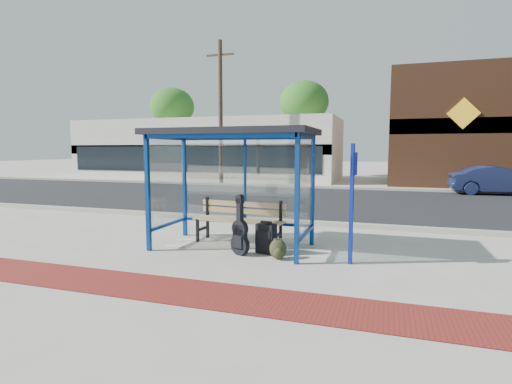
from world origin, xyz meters
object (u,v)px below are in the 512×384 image
(backpack, at_px, (278,249))
(bench, at_px, (240,218))
(suitcase, at_px, (266,238))
(parked_car, at_px, (497,180))
(guitar_bag, at_px, (240,234))

(backpack, bearing_deg, bench, 119.13)
(suitcase, relative_size, parked_car, 0.16)
(backpack, relative_size, parked_car, 0.10)
(backpack, bearing_deg, parked_car, 44.61)
(bench, height_order, backpack, bench)
(suitcase, xyz_separation_m, parked_car, (6.86, 12.90, 0.34))
(guitar_bag, bearing_deg, backpack, 19.37)
(backpack, xyz_separation_m, parked_car, (6.53, 13.23, 0.46))
(bench, bearing_deg, backpack, -36.48)
(parked_car, bearing_deg, backpack, 150.65)
(suitcase, xyz_separation_m, backpack, (0.33, -0.33, -0.11))
(guitar_bag, relative_size, parked_car, 0.28)
(backpack, distance_m, parked_car, 14.76)
(guitar_bag, height_order, suitcase, guitar_bag)
(bench, distance_m, backpack, 1.56)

